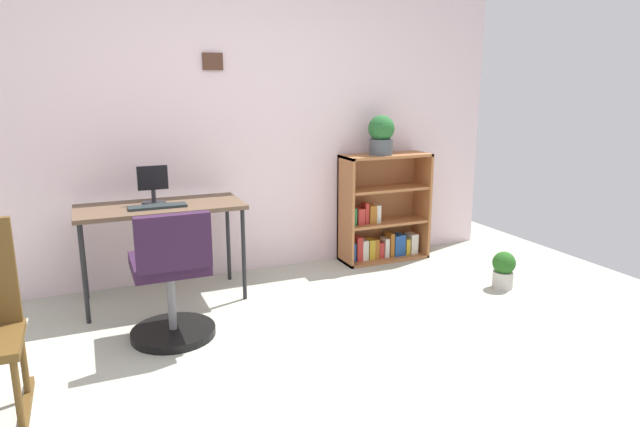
{
  "coord_description": "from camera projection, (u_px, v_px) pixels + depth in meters",
  "views": [
    {
      "loc": [
        -0.94,
        -2.25,
        1.55
      ],
      "look_at": [
        0.53,
        1.16,
        0.67
      ],
      "focal_mm": 31.0,
      "sensor_mm": 36.0,
      "label": 1
    }
  ],
  "objects": [
    {
      "name": "monitor",
      "position": [
        153.0,
        185.0,
        3.93
      ],
      "size": [
        0.21,
        0.17,
        0.27
      ],
      "color": "#262628",
      "rests_on": "desk"
    },
    {
      "name": "ground_plane",
      "position": [
        315.0,
        405.0,
        2.73
      ],
      "size": [
        6.24,
        6.24,
        0.0
      ],
      "primitive_type": "plane",
      "color": "#AAAC9B"
    },
    {
      "name": "potted_plant_floor",
      "position": [
        504.0,
        269.0,
        4.26
      ],
      "size": [
        0.18,
        0.18,
        0.29
      ],
      "color": "#B7B2A8",
      "rests_on": "ground_plane"
    },
    {
      "name": "potted_plant_on_shelf",
      "position": [
        381.0,
        135.0,
        4.71
      ],
      "size": [
        0.22,
        0.22,
        0.34
      ],
      "color": "#474C51",
      "rests_on": "bookshelf_low"
    },
    {
      "name": "desk",
      "position": [
        161.0,
        213.0,
        3.92
      ],
      "size": [
        1.15,
        0.54,
        0.71
      ],
      "color": "brown",
      "rests_on": "ground_plane"
    },
    {
      "name": "wall_back",
      "position": [
        209.0,
        127.0,
        4.37
      ],
      "size": [
        5.2,
        0.12,
        2.43
      ],
      "color": "silver",
      "rests_on": "ground_plane"
    },
    {
      "name": "office_chair",
      "position": [
        172.0,
        284.0,
        3.34
      ],
      "size": [
        0.52,
        0.55,
        0.84
      ],
      "color": "black",
      "rests_on": "ground_plane"
    },
    {
      "name": "bookshelf_low",
      "position": [
        381.0,
        214.0,
        4.94
      ],
      "size": [
        0.79,
        0.3,
        0.95
      ],
      "color": "#A36337",
      "rests_on": "ground_plane"
    },
    {
      "name": "keyboard",
      "position": [
        158.0,
        206.0,
        3.82
      ],
      "size": [
        0.39,
        0.12,
        0.02
      ],
      "primitive_type": "cube",
      "color": "#20292A",
      "rests_on": "desk"
    }
  ]
}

